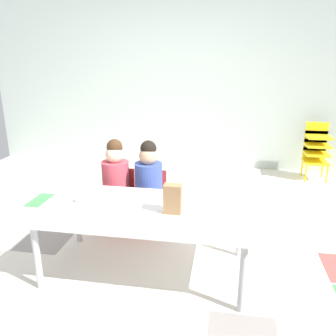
# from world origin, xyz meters

# --- Properties ---
(ground_plane) EXTENTS (6.10, 4.53, 0.02)m
(ground_plane) POSITION_xyz_m (0.01, -0.01, -0.01)
(ground_plane) COLOR silver
(back_wall) EXTENTS (6.10, 0.10, 2.63)m
(back_wall) POSITION_xyz_m (0.00, 2.26, 1.31)
(back_wall) COLOR #B2C1B7
(back_wall) RESTS_ON ground_plane
(craft_table) EXTENTS (1.63, 0.82, 0.55)m
(craft_table) POSITION_xyz_m (0.16, -0.74, 0.50)
(craft_table) COLOR white
(craft_table) RESTS_ON ground_plane
(seated_child_near_camera) EXTENTS (0.32, 0.32, 0.92)m
(seated_child_near_camera) POSITION_xyz_m (-0.29, -0.10, 0.55)
(seated_child_near_camera) COLOR red
(seated_child_near_camera) RESTS_ON ground_plane
(seated_child_middle_seat) EXTENTS (0.34, 0.34, 0.92)m
(seated_child_middle_seat) POSITION_xyz_m (0.03, -0.10, 0.55)
(seated_child_middle_seat) COLOR red
(seated_child_middle_seat) RESTS_ON ground_plane
(kid_chair_yellow_stack) EXTENTS (0.32, 0.30, 0.80)m
(kid_chair_yellow_stack) POSITION_xyz_m (1.99, 1.87, 0.46)
(kid_chair_yellow_stack) COLOR yellow
(kid_chair_yellow_stack) RESTS_ON ground_plane
(paper_bag_brown) EXTENTS (0.13, 0.09, 0.22)m
(paper_bag_brown) POSITION_xyz_m (0.37, -0.79, 0.66)
(paper_bag_brown) COLOR #9E754C
(paper_bag_brown) RESTS_ON craft_table
(paper_plate_near_edge) EXTENTS (0.18, 0.18, 0.01)m
(paper_plate_near_edge) POSITION_xyz_m (-0.38, -0.70, 0.55)
(paper_plate_near_edge) COLOR white
(paper_plate_near_edge) RESTS_ON craft_table
(donut_powdered_on_plate) EXTENTS (0.12, 0.12, 0.04)m
(donut_powdered_on_plate) POSITION_xyz_m (-0.38, -0.70, 0.57)
(donut_powdered_on_plate) COLOR white
(donut_powdered_on_plate) RESTS_ON craft_table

